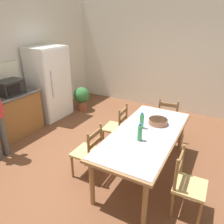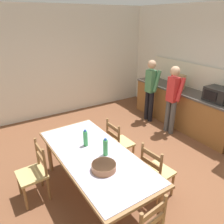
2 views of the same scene
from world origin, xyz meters
name	(u,v)px [view 2 (image 2 of 2)]	position (x,y,z in m)	size (l,w,h in m)	color
ground_plane	(130,171)	(0.00, 0.00, 0.00)	(8.32, 8.32, 0.00)	brown
wall_left	(61,62)	(-3.26, 0.00, 1.45)	(0.12, 5.20, 2.90)	silver
kitchen_counter	(182,107)	(-0.85, 2.23, 0.47)	(2.88, 0.66, 0.94)	brown
counter_splashback	(194,76)	(-0.85, 2.54, 1.24)	(2.84, 0.03, 0.60)	#EFE8CB
microwave	(218,95)	(0.05, 2.21, 1.09)	(0.50, 0.39, 0.30)	black
paper_bag	(180,82)	(-1.00, 2.20, 1.12)	(0.24, 0.16, 0.36)	tan
dining_table	(95,158)	(0.19, -0.81, 0.70)	(2.19, 1.01, 0.78)	olive
bottle_near_centre	(85,138)	(-0.08, -0.81, 0.90)	(0.07, 0.07, 0.27)	green
bottle_off_centre	(105,147)	(0.29, -0.68, 0.90)	(0.07, 0.07, 0.27)	green
serving_bowl	(104,166)	(0.57, -0.87, 0.83)	(0.32, 0.32, 0.09)	#9E6642
chair_side_far_left	(119,143)	(-0.32, -0.05, 0.44)	(0.43, 0.42, 0.91)	olive
chair_side_far_right	(156,172)	(0.66, -0.02, 0.44)	(0.46, 0.44, 0.91)	olive
chair_side_near_left	(34,173)	(-0.28, -1.59, 0.44)	(0.44, 0.42, 0.91)	olive
person_at_sink	(150,88)	(-1.49, 1.71, 0.91)	(0.41, 0.28, 1.62)	black
person_at_counter	(172,97)	(-0.71, 1.69, 0.91)	(0.40, 0.28, 1.61)	#4C4C4C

